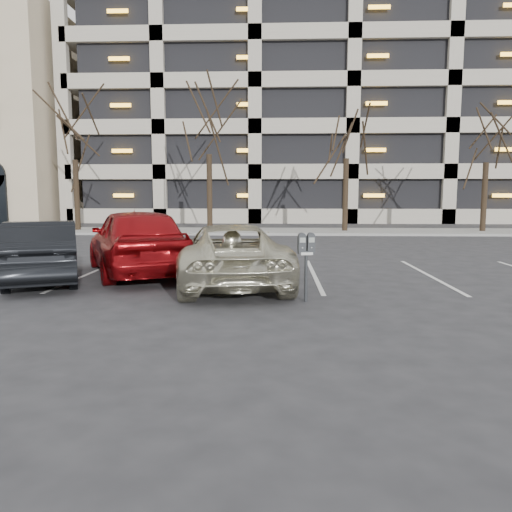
# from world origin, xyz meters

# --- Properties ---
(ground) EXTENTS (140.00, 140.00, 0.00)m
(ground) POSITION_xyz_m (0.00, 0.00, 0.00)
(ground) COLOR #28282B
(ground) RESTS_ON ground
(sidewalk) EXTENTS (80.00, 4.00, 0.12)m
(sidewalk) POSITION_xyz_m (0.00, 16.00, 0.06)
(sidewalk) COLOR gray
(sidewalk) RESTS_ON ground
(stall_lines) EXTENTS (16.90, 5.20, 0.00)m
(stall_lines) POSITION_xyz_m (-1.40, 2.30, 0.01)
(stall_lines) COLOR silver
(stall_lines) RESTS_ON ground
(parking_garage) EXTENTS (52.00, 20.00, 19.00)m
(parking_garage) POSITION_xyz_m (12.00, 33.84, 9.26)
(parking_garage) COLOR black
(parking_garage) RESTS_ON ground
(tree_a) EXTENTS (3.67, 3.67, 8.33)m
(tree_a) POSITION_xyz_m (-10.00, 16.00, 6.02)
(tree_a) COLOR black
(tree_a) RESTS_ON ground
(tree_b) EXTENTS (3.93, 3.93, 8.92)m
(tree_b) POSITION_xyz_m (-3.00, 16.00, 6.45)
(tree_b) COLOR black
(tree_b) RESTS_ON ground
(tree_c) EXTENTS (3.70, 3.70, 8.41)m
(tree_c) POSITION_xyz_m (4.00, 16.00, 6.08)
(tree_c) COLOR black
(tree_c) RESTS_ON ground
(tree_d) EXTENTS (3.48, 3.48, 7.92)m
(tree_d) POSITION_xyz_m (11.00, 16.00, 5.72)
(tree_d) COLOR black
(tree_d) RESTS_ON ground
(parking_meter) EXTENTS (0.34, 0.19, 1.25)m
(parking_meter) POSITION_xyz_m (1.02, -0.83, 0.96)
(parking_meter) COLOR black
(parking_meter) RESTS_ON ground
(suv_silver) EXTENTS (2.98, 5.11, 1.34)m
(suv_silver) POSITION_xyz_m (-0.53, 0.87, 0.67)
(suv_silver) COLOR beige
(suv_silver) RESTS_ON ground
(car_red) EXTENTS (3.87, 5.30, 1.68)m
(car_red) POSITION_xyz_m (-2.98, 2.23, 0.84)
(car_red) COLOR maroon
(car_red) RESTS_ON ground
(car_dark) EXTENTS (2.98, 4.42, 1.38)m
(car_dark) POSITION_xyz_m (-4.84, 1.11, 0.69)
(car_dark) COLOR black
(car_dark) RESTS_ON ground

